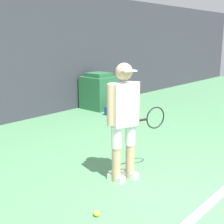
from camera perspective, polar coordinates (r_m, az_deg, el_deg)
The scene contains 6 objects.
ground_plane at distance 3.97m, azimuth 9.81°, elevation -14.82°, with size 24.00×24.00×0.00m, color #518C5B.
court_baseline at distance 3.78m, azimuth 16.35°, elevation -16.70°, with size 21.60×0.10×0.01m.
tennis_player at distance 4.04m, azimuth 2.28°, elevation -0.96°, with size 0.89×0.37×1.56m.
tennis_ball at distance 3.52m, azimuth -2.82°, elevation -18.02°, with size 0.07×0.07×0.07m.
covered_chair at distance 8.37m, azimuth -2.44°, elevation 3.76°, with size 0.75×0.78×0.96m.
equipment_bag at distance 7.78m, azimuth 1.06°, elevation 0.39°, with size 0.62×0.35×0.21m.
Camera 1 is at (-3.01, -1.79, 1.87)m, focal length 50.00 mm.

